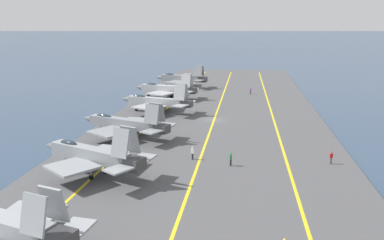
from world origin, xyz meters
TOP-DOWN VIEW (x-y plane):
  - ground_plane at (0.00, 0.00)m, footprint 2000.00×2000.00m
  - carrier_deck at (0.00, 0.00)m, footprint 173.80×41.02m
  - deck_stripe_foul_line at (0.00, -11.28)m, footprint 156.41×2.06m
  - deck_stripe_centerline at (0.00, 0.00)m, footprint 156.42×0.36m
  - deck_stripe_edge_line at (0.00, 11.28)m, footprint 156.39×3.73m
  - parked_jet_second at (-31.25, 12.05)m, footprint 11.98×15.61m
  - parked_jet_third at (-14.29, 13.12)m, footprint 13.40×16.84m
  - parked_jet_fourth at (4.43, 12.03)m, footprint 12.38×16.21m
  - parked_jet_fifth at (21.32, 13.54)m, footprint 12.19×16.36m
  - parked_jet_sixth at (38.89, 12.56)m, footprint 13.25×15.64m
  - crew_red_vest at (-23.06, -17.16)m, footprint 0.29×0.40m
  - crew_purple_vest at (29.69, -6.98)m, footprint 0.43×0.46m
  - crew_green_vest at (-25.54, -4.22)m, footprint 0.40×0.30m
  - crew_white_vest at (-23.74, 0.98)m, footprint 0.35×0.43m

SIDE VIEW (x-z plane):
  - ground_plane at x=0.00m, z-range 0.00..0.00m
  - carrier_deck at x=0.00m, z-range 0.00..0.40m
  - deck_stripe_foul_line at x=0.00m, z-range 0.40..0.41m
  - deck_stripe_centerline at x=0.00m, z-range 0.40..0.41m
  - deck_stripe_edge_line at x=0.00m, z-range 0.40..0.41m
  - crew_purple_vest at x=29.69m, z-range 0.48..2.16m
  - crew_red_vest at x=-23.06m, z-range 0.49..2.21m
  - crew_green_vest at x=-25.54m, z-range 0.49..2.26m
  - crew_white_vest at x=-23.74m, z-range 0.49..2.27m
  - parked_jet_third at x=-14.29m, z-range -0.35..5.69m
  - parked_jet_fifth at x=21.32m, z-range -0.43..5.79m
  - parked_jet_fourth at x=4.43m, z-range -0.39..5.95m
  - parked_jet_sixth at x=38.89m, z-range -0.19..6.14m
  - parked_jet_second at x=-31.25m, z-range -0.30..6.41m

